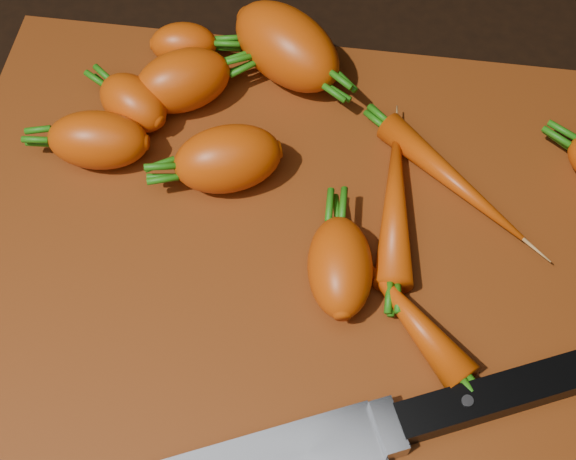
# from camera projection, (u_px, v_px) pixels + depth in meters

# --- Properties ---
(ground) EXTENTS (2.00, 2.00, 0.01)m
(ground) POSITION_uv_depth(u_px,v_px,m) (286.00, 267.00, 0.57)
(ground) COLOR black
(cutting_board) EXTENTS (0.50, 0.40, 0.01)m
(cutting_board) POSITION_uv_depth(u_px,v_px,m) (286.00, 259.00, 0.56)
(cutting_board) COLOR #6C2F0F
(cutting_board) RESTS_ON ground
(carrot_0) EXTENTS (0.09, 0.08, 0.05)m
(carrot_0) POSITION_uv_depth(u_px,v_px,m) (183.00, 81.00, 0.61)
(carrot_0) COLOR #C1460C
(carrot_0) RESTS_ON cutting_board
(carrot_1) EXTENTS (0.07, 0.07, 0.04)m
(carrot_1) POSITION_uv_depth(u_px,v_px,m) (133.00, 103.00, 0.60)
(carrot_1) COLOR #C1460C
(carrot_1) RESTS_ON cutting_board
(carrot_2) EXTENTS (0.11, 0.11, 0.06)m
(carrot_2) POSITION_uv_depth(u_px,v_px,m) (287.00, 46.00, 0.62)
(carrot_2) COLOR #C1460C
(carrot_2) RESTS_ON cutting_board
(carrot_3) EXTENTS (0.05, 0.08, 0.04)m
(carrot_3) POSITION_uv_depth(u_px,v_px,m) (340.00, 267.00, 0.53)
(carrot_3) COLOR #C1460C
(carrot_3) RESTS_ON cutting_board
(carrot_4) EXTENTS (0.09, 0.07, 0.05)m
(carrot_4) POSITION_uv_depth(u_px,v_px,m) (228.00, 159.00, 0.57)
(carrot_4) COLOR #C1460C
(carrot_4) RESTS_ON cutting_board
(carrot_5) EXTENTS (0.06, 0.04, 0.03)m
(carrot_5) POSITION_uv_depth(u_px,v_px,m) (184.00, 44.00, 0.64)
(carrot_5) COLOR #C1460C
(carrot_5) RESTS_ON cutting_board
(carrot_7) EXTENTS (0.03, 0.13, 0.03)m
(carrot_7) POSITION_uv_depth(u_px,v_px,m) (395.00, 204.00, 0.56)
(carrot_7) COLOR #C1460C
(carrot_7) RESTS_ON cutting_board
(carrot_8) EXTENTS (0.11, 0.10, 0.02)m
(carrot_8) POSITION_uv_depth(u_px,v_px,m) (452.00, 180.00, 0.58)
(carrot_8) COLOR #C1460C
(carrot_8) RESTS_ON cutting_board
(carrot_9) EXTENTS (0.09, 0.09, 0.03)m
(carrot_9) POSITION_uv_depth(u_px,v_px,m) (413.00, 319.00, 0.52)
(carrot_9) COLOR #C1460C
(carrot_9) RESTS_ON cutting_board
(carrot_10) EXTENTS (0.08, 0.05, 0.04)m
(carrot_10) POSITION_uv_depth(u_px,v_px,m) (98.00, 140.00, 0.58)
(carrot_10) COLOR #C1460C
(carrot_10) RESTS_ON cutting_board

